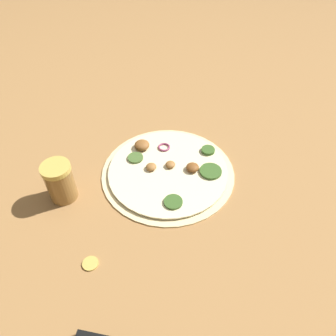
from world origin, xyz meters
The scene contains 4 objects.
ground_plane centered at (0.00, 0.00, 0.00)m, with size 3.00×3.00×0.00m, color #9E703F.
pizza centered at (0.00, 0.00, 0.01)m, with size 0.33×0.33×0.03m.
spice_jar centered at (-0.17, 0.19, 0.05)m, with size 0.07×0.07×0.10m.
loose_cap centered at (-0.29, 0.03, 0.00)m, with size 0.03×0.03×0.01m.
Camera 1 is at (-0.51, -0.25, 0.60)m, focal length 35.00 mm.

